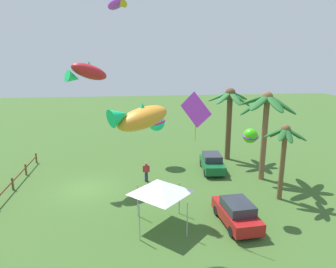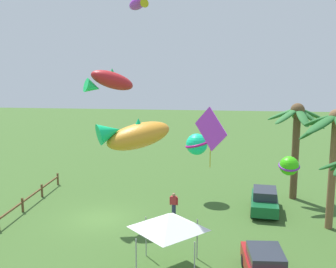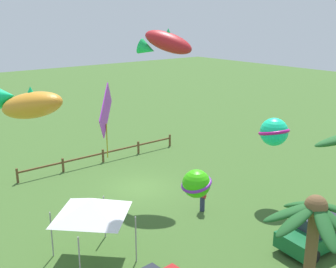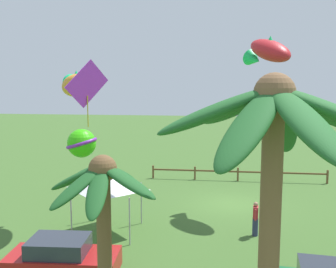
{
  "view_description": "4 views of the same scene",
  "coord_description": "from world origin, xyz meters",
  "px_view_note": "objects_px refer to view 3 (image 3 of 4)",
  "views": [
    {
      "loc": [
        21.71,
        3.32,
        9.52
      ],
      "look_at": [
        2.62,
        5.88,
        4.75
      ],
      "focal_mm": 32.14,
      "sensor_mm": 36.0,
      "label": 1
    },
    {
      "loc": [
        23.74,
        7.08,
        9.79
      ],
      "look_at": [
        1.13,
        4.45,
        5.76
      ],
      "focal_mm": 43.42,
      "sensor_mm": 36.0,
      "label": 2
    },
    {
      "loc": [
        13.17,
        19.25,
        10.09
      ],
      "look_at": [
        2.28,
        5.61,
        5.09
      ],
      "focal_mm": 44.2,
      "sensor_mm": 36.0,
      "label": 3
    },
    {
      "loc": [
        0.94,
        21.95,
        6.95
      ],
      "look_at": [
        3.05,
        5.3,
        4.73
      ],
      "focal_mm": 41.45,
      "sensor_mm": 36.0,
      "label": 4
    }
  ],
  "objects_px": {
    "spectator_0": "(202,197)",
    "kite_fish_0": "(28,104)",
    "palm_tree_0": "(312,238)",
    "kite_diamond_1": "(106,112)",
    "kite_fish_5": "(165,43)",
    "kite_ball_4": "(196,184)",
    "parked_car_0": "(319,231)",
    "festival_tent": "(92,206)",
    "kite_ball_3": "(274,132)"
  },
  "relations": [
    {
      "from": "spectator_0",
      "to": "kite_ball_3",
      "type": "height_order",
      "value": "kite_ball_3"
    },
    {
      "from": "palm_tree_0",
      "to": "kite_diamond_1",
      "type": "relative_size",
      "value": 1.98
    },
    {
      "from": "kite_ball_3",
      "to": "kite_ball_4",
      "type": "height_order",
      "value": "kite_ball_4"
    },
    {
      "from": "kite_ball_4",
      "to": "kite_fish_5",
      "type": "distance_m",
      "value": 12.71
    },
    {
      "from": "kite_ball_4",
      "to": "festival_tent",
      "type": "bearing_deg",
      "value": -81.79
    },
    {
      "from": "festival_tent",
      "to": "kite_ball_4",
      "type": "relative_size",
      "value": 2.86
    },
    {
      "from": "kite_fish_0",
      "to": "kite_ball_4",
      "type": "height_order",
      "value": "kite_fish_0"
    },
    {
      "from": "kite_ball_3",
      "to": "kite_fish_5",
      "type": "height_order",
      "value": "kite_fish_5"
    },
    {
      "from": "kite_diamond_1",
      "to": "kite_fish_5",
      "type": "bearing_deg",
      "value": -140.0
    },
    {
      "from": "kite_ball_3",
      "to": "kite_diamond_1",
      "type": "bearing_deg",
      "value": 5.57
    },
    {
      "from": "parked_car_0",
      "to": "kite_fish_5",
      "type": "xyz_separation_m",
      "value": [
        0.83,
        -10.1,
        7.86
      ]
    },
    {
      "from": "spectator_0",
      "to": "kite_ball_3",
      "type": "xyz_separation_m",
      "value": [
        -4.11,
        1.24,
        3.15
      ]
    },
    {
      "from": "kite_fish_0",
      "to": "kite_diamond_1",
      "type": "distance_m",
      "value": 3.47
    },
    {
      "from": "parked_car_0",
      "to": "kite_fish_0",
      "type": "height_order",
      "value": "kite_fish_0"
    },
    {
      "from": "kite_diamond_1",
      "to": "kite_ball_3",
      "type": "bearing_deg",
      "value": -174.43
    },
    {
      "from": "festival_tent",
      "to": "kite_ball_4",
      "type": "height_order",
      "value": "kite_ball_4"
    },
    {
      "from": "kite_ball_4",
      "to": "kite_diamond_1",
      "type": "bearing_deg",
      "value": -74.3
    },
    {
      "from": "kite_ball_3",
      "to": "kite_ball_4",
      "type": "distance_m",
      "value": 11.17
    },
    {
      "from": "spectator_0",
      "to": "kite_ball_4",
      "type": "relative_size",
      "value": 1.59
    },
    {
      "from": "spectator_0",
      "to": "kite_diamond_1",
      "type": "distance_m",
      "value": 9.53
    },
    {
      "from": "festival_tent",
      "to": "kite_fish_0",
      "type": "distance_m",
      "value": 4.91
    },
    {
      "from": "palm_tree_0",
      "to": "kite_ball_3",
      "type": "relative_size",
      "value": 2.77
    },
    {
      "from": "festival_tent",
      "to": "kite_fish_5",
      "type": "height_order",
      "value": "kite_fish_5"
    },
    {
      "from": "palm_tree_0",
      "to": "kite_ball_4",
      "type": "distance_m",
      "value": 3.67
    },
    {
      "from": "kite_fish_5",
      "to": "palm_tree_0",
      "type": "bearing_deg",
      "value": 68.71
    },
    {
      "from": "kite_fish_0",
      "to": "kite_fish_5",
      "type": "bearing_deg",
      "value": -159.77
    },
    {
      "from": "kite_diamond_1",
      "to": "palm_tree_0",
      "type": "bearing_deg",
      "value": 111.22
    },
    {
      "from": "spectator_0",
      "to": "palm_tree_0",
      "type": "bearing_deg",
      "value": 64.3
    },
    {
      "from": "kite_ball_3",
      "to": "kite_fish_5",
      "type": "bearing_deg",
      "value": -58.93
    },
    {
      "from": "festival_tent",
      "to": "kite_fish_0",
      "type": "height_order",
      "value": "kite_fish_0"
    },
    {
      "from": "parked_car_0",
      "to": "festival_tent",
      "type": "distance_m",
      "value": 10.16
    },
    {
      "from": "spectator_0",
      "to": "kite_fish_0",
      "type": "relative_size",
      "value": 0.48
    },
    {
      "from": "spectator_0",
      "to": "kite_diamond_1",
      "type": "relative_size",
      "value": 0.59
    },
    {
      "from": "palm_tree_0",
      "to": "kite_fish_5",
      "type": "height_order",
      "value": "kite_fish_5"
    },
    {
      "from": "palm_tree_0",
      "to": "kite_diamond_1",
      "type": "distance_m",
      "value": 7.78
    },
    {
      "from": "palm_tree_0",
      "to": "kite_ball_4",
      "type": "bearing_deg",
      "value": -62.88
    },
    {
      "from": "spectator_0",
      "to": "festival_tent",
      "type": "height_order",
      "value": "festival_tent"
    },
    {
      "from": "parked_car_0",
      "to": "festival_tent",
      "type": "height_order",
      "value": "festival_tent"
    },
    {
      "from": "palm_tree_0",
      "to": "kite_fish_5",
      "type": "distance_m",
      "value": 14.98
    },
    {
      "from": "parked_car_0",
      "to": "kite_ball_3",
      "type": "relative_size",
      "value": 2.1
    },
    {
      "from": "parked_car_0",
      "to": "spectator_0",
      "type": "height_order",
      "value": "spectator_0"
    },
    {
      "from": "palm_tree_0",
      "to": "kite_fish_0",
      "type": "xyz_separation_m",
      "value": [
        4.22,
        -9.83,
        2.83
      ]
    },
    {
      "from": "spectator_0",
      "to": "kite_fish_5",
      "type": "height_order",
      "value": "kite_fish_5"
    },
    {
      "from": "spectator_0",
      "to": "kite_fish_5",
      "type": "bearing_deg",
      "value": -100.93
    },
    {
      "from": "festival_tent",
      "to": "kite_fish_0",
      "type": "xyz_separation_m",
      "value": [
        1.83,
        -1.19,
        4.4
      ]
    },
    {
      "from": "festival_tent",
      "to": "kite_ball_3",
      "type": "height_order",
      "value": "kite_ball_3"
    },
    {
      "from": "spectator_0",
      "to": "kite_ball_4",
      "type": "height_order",
      "value": "kite_ball_4"
    },
    {
      "from": "kite_diamond_1",
      "to": "parked_car_0",
      "type": "bearing_deg",
      "value": 157.61
    },
    {
      "from": "palm_tree_0",
      "to": "kite_ball_4",
      "type": "relative_size",
      "value": 5.35
    },
    {
      "from": "kite_fish_0",
      "to": "spectator_0",
      "type": "bearing_deg",
      "value": 174.96
    }
  ]
}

